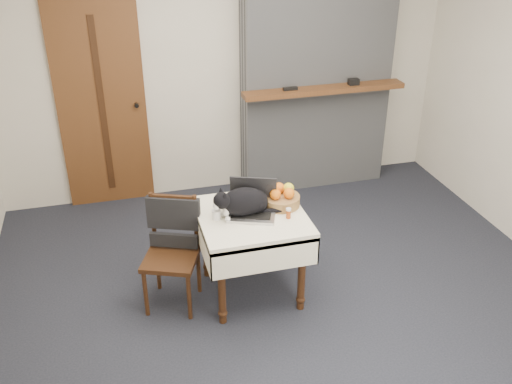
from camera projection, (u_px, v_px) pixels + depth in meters
ground at (284, 297)px, 4.45m from camera, size 4.50×4.50×0.00m
room_shell at (270, 58)px, 4.02m from camera, size 4.52×4.01×2.61m
door at (102, 106)px, 5.38m from camera, size 0.82×0.10×2.00m
chimney at (317, 63)px, 5.62m from camera, size 1.62×0.48×2.60m
side_table at (252, 227)px, 4.24m from camera, size 0.78×0.78×0.70m
laptop at (252, 205)px, 4.19m from camera, size 0.43×0.40×0.26m
cat at (244, 202)px, 4.14m from camera, size 0.52×0.26×0.25m
cream_jar at (216, 215)px, 4.11m from camera, size 0.06×0.06×0.07m
pill_bottle at (288, 213)px, 4.12m from camera, size 0.04×0.04×0.08m
fruit_basket at (281, 197)px, 4.29m from camera, size 0.28×0.28×0.16m
desk_clutter at (267, 207)px, 4.28m from camera, size 0.12×0.10×0.01m
chair at (173, 236)px, 4.21m from camera, size 0.50×0.50×0.86m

